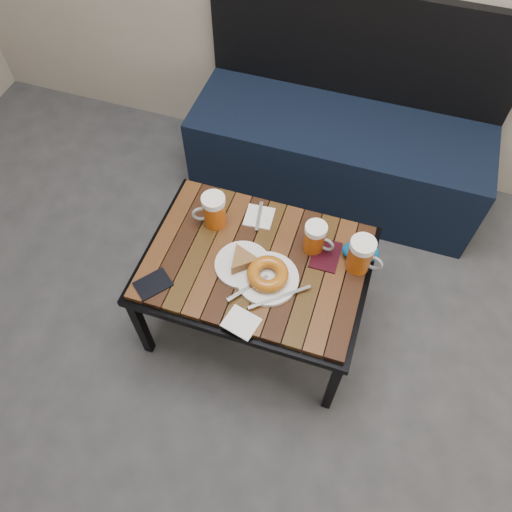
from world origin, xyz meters
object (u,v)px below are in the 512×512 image
(cafe_table, at_px, (256,267))
(beer_mug_right, at_px, (361,255))
(beer_mug_left, at_px, (214,211))
(plate_pie, at_px, (243,262))
(beer_mug_centre, at_px, (315,238))
(passport_navy, at_px, (153,284))
(plate_bagel, at_px, (268,276))
(bench, at_px, (338,148))
(knit_pouch, at_px, (361,251))
(passport_burgundy, at_px, (326,255))

(cafe_table, xyz_separation_m, beer_mug_right, (0.36, 0.09, 0.12))
(beer_mug_left, xyz_separation_m, plate_pie, (0.17, -0.16, -0.05))
(beer_mug_centre, distance_m, passport_navy, 0.61)
(beer_mug_left, height_order, plate_bagel, beer_mug_left)
(passport_navy, bearing_deg, beer_mug_right, 62.61)
(bench, height_order, passport_navy, bench)
(beer_mug_centre, bearing_deg, knit_pouch, 15.64)
(bench, distance_m, plate_bagel, 0.97)
(beer_mug_centre, height_order, beer_mug_right, beer_mug_right)
(plate_bagel, bearing_deg, beer_mug_right, 28.02)
(beer_mug_right, height_order, passport_navy, beer_mug_right)
(cafe_table, distance_m, beer_mug_left, 0.27)
(plate_bagel, bearing_deg, beer_mug_centre, 56.45)
(plate_pie, bearing_deg, beer_mug_centre, 34.45)
(cafe_table, height_order, passport_navy, passport_navy)
(knit_pouch, bearing_deg, beer_mug_right, -86.29)
(beer_mug_right, bearing_deg, passport_navy, -145.02)
(cafe_table, xyz_separation_m, passport_navy, (-0.32, -0.21, 0.05))
(plate_pie, distance_m, passport_navy, 0.33)
(plate_pie, bearing_deg, plate_bagel, -15.96)
(passport_burgundy, distance_m, knit_pouch, 0.13)
(cafe_table, height_order, beer_mug_centre, beer_mug_centre)
(plate_bagel, height_order, passport_navy, plate_bagel)
(beer_mug_left, distance_m, passport_burgundy, 0.45)
(plate_pie, height_order, passport_navy, plate_pie)
(cafe_table, relative_size, beer_mug_centre, 6.41)
(bench, relative_size, passport_burgundy, 9.97)
(beer_mug_left, bearing_deg, knit_pouch, 157.50)
(plate_bagel, distance_m, knit_pouch, 0.36)
(beer_mug_left, bearing_deg, beer_mug_centre, 155.76)
(passport_navy, height_order, passport_burgundy, same)
(beer_mug_centre, distance_m, plate_pie, 0.28)
(beer_mug_centre, bearing_deg, beer_mug_left, -170.11)
(beer_mug_left, height_order, beer_mug_right, beer_mug_right)
(beer_mug_centre, height_order, knit_pouch, beer_mug_centre)
(cafe_table, relative_size, plate_bagel, 3.08)
(knit_pouch, bearing_deg, beer_mug_centre, -174.09)
(cafe_table, bearing_deg, passport_navy, -146.15)
(beer_mug_left, distance_m, plate_bagel, 0.33)
(plate_bagel, bearing_deg, bench, 85.61)
(plate_pie, relative_size, passport_burgundy, 1.46)
(beer_mug_right, bearing_deg, plate_bagel, -141.09)
(beer_mug_left, relative_size, beer_mug_right, 0.98)
(beer_mug_right, bearing_deg, bench, 116.85)
(bench, height_order, knit_pouch, bench)
(plate_bagel, height_order, knit_pouch, plate_bagel)
(cafe_table, xyz_separation_m, beer_mug_left, (-0.21, 0.12, 0.12))
(plate_pie, distance_m, plate_bagel, 0.11)
(bench, relative_size, cafe_table, 1.67)
(bench, xyz_separation_m, cafe_table, (-0.14, -0.88, 0.16))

